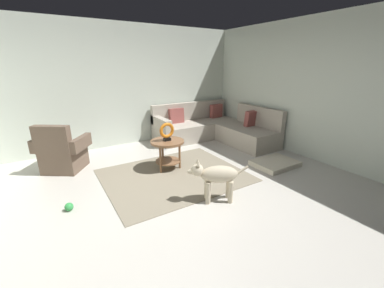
{
  "coord_description": "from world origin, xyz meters",
  "views": [
    {
      "loc": [
        -1.59,
        -2.7,
        1.83
      ],
      "look_at": [
        0.45,
        0.6,
        0.55
      ],
      "focal_mm": 22.66,
      "sensor_mm": 36.0,
      "label": 1
    }
  ],
  "objects_px": {
    "side_table": "(167,147)",
    "armchair": "(62,153)",
    "torus_sculpture": "(167,131)",
    "dog_toy_ball": "(69,207)",
    "sectional_couch": "(215,129)",
    "dog_bed_mat": "(275,163)",
    "dog": "(216,176)"
  },
  "relations": [
    {
      "from": "torus_sculpture",
      "to": "dog_toy_ball",
      "type": "distance_m",
      "value": 1.9
    },
    {
      "from": "armchair",
      "to": "dog_bed_mat",
      "type": "distance_m",
      "value": 3.9
    },
    {
      "from": "side_table",
      "to": "dog",
      "type": "bearing_deg",
      "value": -86.76
    },
    {
      "from": "armchair",
      "to": "dog",
      "type": "bearing_deg",
      "value": -18.37
    },
    {
      "from": "dog_bed_mat",
      "to": "dog",
      "type": "height_order",
      "value": "dog"
    },
    {
      "from": "side_table",
      "to": "armchair",
      "type": "bearing_deg",
      "value": 150.54
    },
    {
      "from": "sectional_couch",
      "to": "torus_sculpture",
      "type": "bearing_deg",
      "value": -151.11
    },
    {
      "from": "side_table",
      "to": "torus_sculpture",
      "type": "bearing_deg",
      "value": -104.04
    },
    {
      "from": "dog",
      "to": "dog_toy_ball",
      "type": "distance_m",
      "value": 1.98
    },
    {
      "from": "dog",
      "to": "torus_sculpture",
      "type": "bearing_deg",
      "value": 30.44
    },
    {
      "from": "dog_toy_ball",
      "to": "dog",
      "type": "bearing_deg",
      "value": -24.32
    },
    {
      "from": "side_table",
      "to": "dog_bed_mat",
      "type": "distance_m",
      "value": 2.05
    },
    {
      "from": "sectional_couch",
      "to": "dog_toy_ball",
      "type": "bearing_deg",
      "value": -156.49
    },
    {
      "from": "side_table",
      "to": "torus_sculpture",
      "type": "height_order",
      "value": "torus_sculpture"
    },
    {
      "from": "side_table",
      "to": "dog",
      "type": "relative_size",
      "value": 0.77
    },
    {
      "from": "armchair",
      "to": "side_table",
      "type": "height_order",
      "value": "armchair"
    },
    {
      "from": "sectional_couch",
      "to": "torus_sculpture",
      "type": "relative_size",
      "value": 6.9
    },
    {
      "from": "torus_sculpture",
      "to": "side_table",
      "type": "bearing_deg",
      "value": 75.96
    },
    {
      "from": "side_table",
      "to": "sectional_couch",
      "type": "bearing_deg",
      "value": 28.89
    },
    {
      "from": "sectional_couch",
      "to": "armchair",
      "type": "bearing_deg",
      "value": -178.77
    },
    {
      "from": "dog_bed_mat",
      "to": "sectional_couch",
      "type": "bearing_deg",
      "value": 89.64
    },
    {
      "from": "sectional_couch",
      "to": "side_table",
      "type": "bearing_deg",
      "value": -151.11
    },
    {
      "from": "torus_sculpture",
      "to": "dog_toy_ball",
      "type": "xyz_separation_m",
      "value": [
        -1.71,
        -0.53,
        -0.66
      ]
    },
    {
      "from": "sectional_couch",
      "to": "dog_toy_ball",
      "type": "height_order",
      "value": "sectional_couch"
    },
    {
      "from": "side_table",
      "to": "dog",
      "type": "distance_m",
      "value": 1.34
    },
    {
      "from": "dog",
      "to": "dog_toy_ball",
      "type": "xyz_separation_m",
      "value": [
        -1.78,
        0.81,
        -0.32
      ]
    },
    {
      "from": "torus_sculpture",
      "to": "dog_toy_ball",
      "type": "height_order",
      "value": "torus_sculpture"
    },
    {
      "from": "armchair",
      "to": "side_table",
      "type": "xyz_separation_m",
      "value": [
        1.63,
        -0.92,
        0.09
      ]
    },
    {
      "from": "torus_sculpture",
      "to": "dog_toy_ball",
      "type": "bearing_deg",
      "value": -162.69
    },
    {
      "from": "sectional_couch",
      "to": "torus_sculpture",
      "type": "height_order",
      "value": "sectional_couch"
    },
    {
      "from": "sectional_couch",
      "to": "dog_bed_mat",
      "type": "xyz_separation_m",
      "value": [
        -0.01,
        -1.93,
        -0.25
      ]
    },
    {
      "from": "sectional_couch",
      "to": "dog",
      "type": "relative_size",
      "value": 2.89
    }
  ]
}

